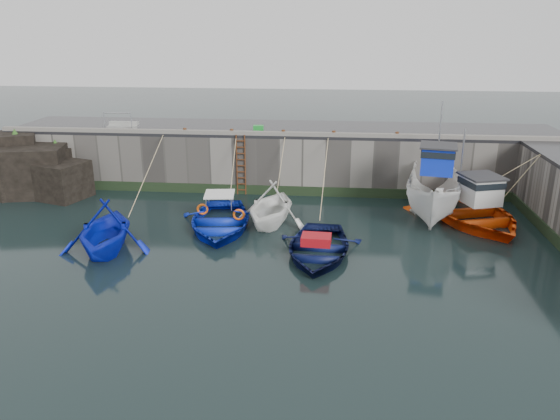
# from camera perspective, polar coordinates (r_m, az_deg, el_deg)

# --- Properties ---
(ground) EXTENTS (120.00, 120.00, 0.00)m
(ground) POSITION_cam_1_polar(r_m,az_deg,el_deg) (19.78, -2.97, -6.98)
(ground) COLOR black
(ground) RESTS_ON ground
(quay_back) EXTENTS (30.00, 5.00, 3.00)m
(quay_back) POSITION_cam_1_polar(r_m,az_deg,el_deg) (31.05, 0.35, 5.61)
(quay_back) COLOR slate
(quay_back) RESTS_ON ground
(road_back) EXTENTS (30.00, 5.00, 0.16)m
(road_back) POSITION_cam_1_polar(r_m,az_deg,el_deg) (30.73, 0.36, 8.48)
(road_back) COLOR black
(road_back) RESTS_ON quay_back
(kerb_back) EXTENTS (30.00, 0.30, 0.20)m
(kerb_back) POSITION_cam_1_polar(r_m,az_deg,el_deg) (28.39, -0.08, 7.99)
(kerb_back) COLOR slate
(kerb_back) RESTS_ON road_back
(algae_back) EXTENTS (30.00, 0.08, 0.50)m
(algae_back) POSITION_cam_1_polar(r_m,az_deg,el_deg) (28.93, -0.11, 2.05)
(algae_back) COLOR black
(algae_back) RESTS_ON ground
(rock_outcrop) EXTENTS (5.85, 4.24, 3.41)m
(rock_outcrop) POSITION_cam_1_polar(r_m,az_deg,el_deg) (31.82, -24.16, 3.83)
(rock_outcrop) COLOR black
(rock_outcrop) RESTS_ON ground
(ladder) EXTENTS (0.51, 0.08, 3.20)m
(ladder) POSITION_cam_1_polar(r_m,az_deg,el_deg) (28.79, -4.10, 4.69)
(ladder) COLOR #3F1E0F
(ladder) RESTS_ON ground
(boat_near_white) EXTENTS (4.58, 5.08, 2.36)m
(boat_near_white) POSITION_cam_1_polar(r_m,az_deg,el_deg) (23.11, -17.61, -3.96)
(boat_near_white) COLOR #0D1EC4
(boat_near_white) RESTS_ON ground
(boat_near_white_rope) EXTENTS (0.04, 6.17, 3.10)m
(boat_near_white_rope) POSITION_cam_1_polar(r_m,az_deg,el_deg) (27.72, -13.48, 0.22)
(boat_near_white_rope) COLOR tan
(boat_near_white_rope) RESTS_ON ground
(boat_near_blue) EXTENTS (4.61, 5.99, 1.15)m
(boat_near_blue) POSITION_cam_1_polar(r_m,az_deg,el_deg) (24.47, -6.31, -1.87)
(boat_near_blue) COLOR #0B24B3
(boat_near_blue) RESTS_ON ground
(boat_near_blue_rope) EXTENTS (0.04, 3.77, 3.10)m
(boat_near_blue_rope) POSITION_cam_1_polar(r_m,az_deg,el_deg) (28.04, -4.74, 0.90)
(boat_near_blue_rope) COLOR tan
(boat_near_blue_rope) RESTS_ON ground
(boat_near_blacktrim) EXTENTS (4.39, 4.86, 2.26)m
(boat_near_blacktrim) POSITION_cam_1_polar(r_m,az_deg,el_deg) (24.91, -0.96, -1.37)
(boat_near_blacktrim) COLOR white
(boat_near_blacktrim) RESTS_ON ground
(boat_near_blacktrim_rope) EXTENTS (0.04, 3.21, 3.10)m
(boat_near_blacktrim_rope) POSITION_cam_1_polar(r_m,az_deg,el_deg) (28.14, -0.17, 1.04)
(boat_near_blacktrim_rope) COLOR tan
(boat_near_blacktrim_rope) RESTS_ON ground
(boat_near_navy) EXTENTS (3.94, 5.31, 1.06)m
(boat_near_navy) POSITION_cam_1_polar(r_m,az_deg,el_deg) (21.66, 3.95, -4.62)
(boat_near_navy) COLOR #09103A
(boat_near_navy) RESTS_ON ground
(boat_near_navy_rope) EXTENTS (0.04, 5.84, 3.10)m
(boat_near_navy_rope) POSITION_cam_1_polar(r_m,az_deg,el_deg) (26.43, 4.30, -0.22)
(boat_near_navy_rope) COLOR tan
(boat_near_navy_rope) RESTS_ON ground
(boat_far_white) EXTENTS (3.71, 7.06, 5.59)m
(boat_far_white) POSITION_cam_1_polar(r_m,az_deg,el_deg) (26.56, 15.81, 1.67)
(boat_far_white) COLOR silver
(boat_far_white) RESTS_ON ground
(boat_far_orange) EXTENTS (6.58, 7.84, 4.39)m
(boat_far_orange) POSITION_cam_1_polar(r_m,az_deg,el_deg) (26.56, 19.31, -0.15)
(boat_far_orange) COLOR #F3490C
(boat_far_orange) RESTS_ON ground
(fish_crate) EXTENTS (0.56, 0.40, 0.28)m
(fish_crate) POSITION_cam_1_polar(r_m,az_deg,el_deg) (29.76, -2.27, 8.56)
(fish_crate) COLOR #1A902B
(fish_crate) RESTS_ON road_back
(railing) EXTENTS (1.60, 1.05, 1.00)m
(railing) POSITION_cam_1_polar(r_m,az_deg,el_deg) (31.49, -16.11, 8.53)
(railing) COLOR #A5A8AD
(railing) RESTS_ON road_back
(bollard_a) EXTENTS (0.18, 0.18, 0.28)m
(bollard_a) POSITION_cam_1_polar(r_m,az_deg,el_deg) (29.39, -9.91, 8.16)
(bollard_a) COLOR #3F1E0F
(bollard_a) RESTS_ON road_back
(bollard_b) EXTENTS (0.18, 0.18, 0.28)m
(bollard_b) POSITION_cam_1_polar(r_m,az_deg,el_deg) (28.83, -5.06, 8.16)
(bollard_b) COLOR #3F1E0F
(bollard_b) RESTS_ON road_back
(bollard_c) EXTENTS (0.18, 0.18, 0.28)m
(bollard_c) POSITION_cam_1_polar(r_m,az_deg,el_deg) (28.46, 0.35, 8.10)
(bollard_c) COLOR #3F1E0F
(bollard_c) RESTS_ON road_back
(bollard_d) EXTENTS (0.18, 0.18, 0.28)m
(bollard_d) POSITION_cam_1_polar(r_m,az_deg,el_deg) (28.35, 5.64, 7.97)
(bollard_d) COLOR #3F1E0F
(bollard_d) RESTS_ON road_back
(bollard_e) EXTENTS (0.18, 0.18, 0.28)m
(bollard_e) POSITION_cam_1_polar(r_m,az_deg,el_deg) (28.54, 12.13, 7.71)
(bollard_e) COLOR #3F1E0F
(bollard_e) RESTS_ON road_back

